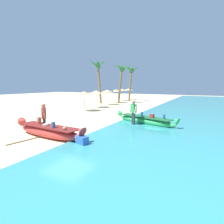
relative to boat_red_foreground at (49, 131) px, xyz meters
name	(u,v)px	position (x,y,z in m)	size (l,w,h in m)	color
ground_plane	(68,130)	(-0.14, 1.48, -0.32)	(80.00, 80.00, 0.00)	beige
boat_red_foreground	(49,131)	(0.00, 0.00, 0.00)	(4.48, 0.98, 0.89)	red
boat_green_midground	(145,120)	(3.22, 4.97, -0.03)	(4.45, 1.84, 0.80)	#38B760
person_vendor_hatted	(133,110)	(2.70, 4.25, 0.66)	(0.56, 0.46, 1.69)	#333842
person_tourist_customer	(44,116)	(-0.84, 0.49, 0.58)	(0.53, 0.52, 1.59)	#333842
parasol_row_0	(84,93)	(-3.88, 7.99, 1.43)	(1.60, 1.60, 1.91)	#8E6B47
parasol_row_1	(96,92)	(-4.32, 10.73, 1.43)	(1.60, 1.60, 1.91)	#8E6B47
parasol_row_2	(107,91)	(-4.61, 13.70, 1.43)	(1.60, 1.60, 1.91)	#8E6B47
parasol_row_3	(116,90)	(-4.87, 16.65, 1.43)	(1.60, 1.60, 1.91)	#8E6B47
parasol_row_4	(122,90)	(-5.39, 19.69, 1.43)	(1.60, 1.60, 1.91)	#8E6B47
parasol_row_5	(129,89)	(-5.46, 22.62, 1.43)	(1.60, 1.60, 1.91)	#8E6B47
palm_tree_tall_inland	(98,69)	(-6.71, 14.88, 4.38)	(2.71, 2.57, 5.88)	brown
palm_tree_leaning_seaward	(131,72)	(-3.89, 19.81, 4.10)	(2.60, 2.72, 5.38)	brown
palm_tree_mid_cluster	(122,71)	(-3.90, 16.41, 4.07)	(2.70, 2.63, 5.37)	brown
cooler_box	(82,141)	(2.17, -0.21, -0.11)	(0.56, 0.30, 0.42)	blue
paddle	(31,139)	(-0.46, -0.66, -0.29)	(0.48, 1.74, 0.05)	#8E6B47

